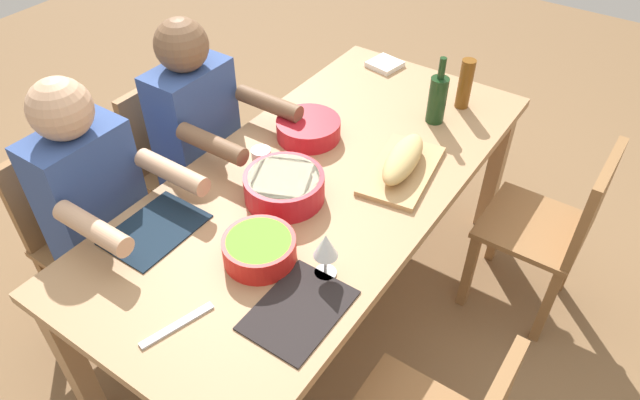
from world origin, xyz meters
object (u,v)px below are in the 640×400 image
(diner_near_center, at_px, (203,135))
(serving_bowl_greens, at_px, (308,128))
(chair_near_right, at_px, (83,229))
(wine_glass, at_px, (326,247))
(diner_near_right, at_px, (100,206))
(wine_bottle, at_px, (437,98))
(cup_near_center, at_px, (261,158))
(serving_bowl_pasta, at_px, (284,185))
(napkin_stack, at_px, (385,64))
(bread_loaf, at_px, (403,159))
(serving_bowl_salad, at_px, (259,248))
(beer_bottle, at_px, (465,84))
(chair_far_left, at_px, (556,226))
(cutting_board, at_px, (402,171))
(dining_table, at_px, (320,194))
(chair_near_center, at_px, (180,161))

(diner_near_center, bearing_deg, serving_bowl_greens, 115.21)
(chair_near_right, xyz_separation_m, wine_glass, (-0.16, 1.06, 0.37))
(diner_near_right, distance_m, wine_bottle, 1.38)
(cup_near_center, bearing_deg, chair_near_right, -49.77)
(serving_bowl_pasta, relative_size, napkin_stack, 2.03)
(bread_loaf, bearing_deg, chair_near_right, -53.85)
(wine_bottle, bearing_deg, bread_loaf, 8.11)
(diner_near_right, xyz_separation_m, serving_bowl_salad, (-0.10, 0.67, 0.09))
(serving_bowl_greens, bearing_deg, serving_bowl_salad, 22.41)
(serving_bowl_greens, height_order, cup_near_center, cup_near_center)
(beer_bottle, bearing_deg, cup_near_center, -28.36)
(serving_bowl_pasta, bearing_deg, serving_bowl_greens, -157.38)
(diner_near_right, distance_m, diner_near_center, 0.54)
(cup_near_center, distance_m, napkin_stack, 0.95)
(chair_near_right, xyz_separation_m, diner_near_center, (-0.54, 0.18, 0.21))
(chair_near_right, xyz_separation_m, napkin_stack, (-1.42, 0.55, 0.27))
(chair_far_left, xyz_separation_m, serving_bowl_greens, (0.35, -0.97, 0.30))
(chair_near_right, relative_size, diner_near_center, 0.71)
(chair_far_left, xyz_separation_m, wine_glass, (0.92, -0.50, 0.37))
(chair_far_left, relative_size, cutting_board, 2.12)
(dining_table, xyz_separation_m, diner_near_right, (0.54, -0.60, 0.04))
(chair_near_center, height_order, diner_near_center, diner_near_center)
(serving_bowl_pasta, bearing_deg, napkin_stack, -169.94)
(serving_bowl_greens, height_order, wine_bottle, wine_bottle)
(bread_loaf, relative_size, cup_near_center, 4.02)
(diner_near_center, relative_size, serving_bowl_salad, 5.14)
(bread_loaf, height_order, napkin_stack, bread_loaf)
(beer_bottle, bearing_deg, serving_bowl_pasta, -16.14)
(wine_bottle, bearing_deg, dining_table, -17.10)
(cutting_board, bearing_deg, napkin_stack, -145.94)
(chair_far_left, bearing_deg, beer_bottle, -111.26)
(wine_glass, bearing_deg, beer_bottle, -177.31)
(bread_loaf, bearing_deg, wine_glass, 4.43)
(diner_near_center, xyz_separation_m, bread_loaf, (-0.20, 0.83, 0.11))
(chair_near_right, relative_size, wine_bottle, 2.93)
(bread_loaf, height_order, wine_bottle, wine_bottle)
(chair_near_right, bearing_deg, wine_bottle, 139.67)
(dining_table, bearing_deg, serving_bowl_salad, 9.50)
(serving_bowl_salad, bearing_deg, cup_near_center, -141.94)
(dining_table, relative_size, cutting_board, 4.94)
(cutting_board, height_order, cup_near_center, cup_near_center)
(wine_bottle, bearing_deg, chair_near_right, -40.33)
(beer_bottle, bearing_deg, serving_bowl_greens, -36.29)
(chair_near_right, relative_size, serving_bowl_salad, 3.64)
(serving_bowl_greens, bearing_deg, beer_bottle, 143.71)
(chair_near_center, bearing_deg, diner_near_center, 90.00)
(serving_bowl_pasta, bearing_deg, diner_near_center, -106.52)
(diner_near_center, height_order, bread_loaf, diner_near_center)
(chair_near_right, distance_m, serving_bowl_greens, 0.99)
(chair_near_center, xyz_separation_m, bread_loaf, (-0.20, 1.02, 0.32))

